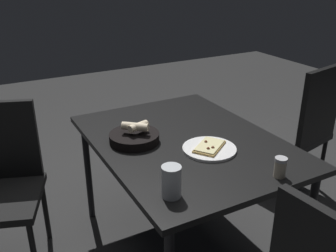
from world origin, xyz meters
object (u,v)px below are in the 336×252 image
chair_near (301,125)px  pepper_shaker (280,168)px  beer_glass (171,183)px  pizza_plate (209,148)px  dining_table (185,149)px  bread_basket (134,136)px

chair_near → pepper_shaker: bearing=127.2°
beer_glass → pepper_shaker: (-0.09, -0.48, -0.02)m
beer_glass → chair_near: chair_near is taller
pepper_shaker → chair_near: (0.63, -0.83, -0.21)m
pizza_plate → beer_glass: size_ratio=2.02×
pepper_shaker → pizza_plate: bearing=19.6°
dining_table → beer_glass: (-0.43, 0.32, 0.12)m
bread_basket → chair_near: size_ratio=0.27×
dining_table → beer_glass: beer_glass is taller
dining_table → bread_basket: bearing=68.8°
bread_basket → beer_glass: (-0.52, 0.07, 0.03)m
bread_basket → chair_near: 1.26m
dining_table → chair_near: chair_near is taller
dining_table → pizza_plate: size_ratio=4.48×
bread_basket → beer_glass: beer_glass is taller
dining_table → pepper_shaker: 0.55m
pizza_plate → beer_glass: (-0.26, 0.36, 0.05)m
pepper_shaker → chair_near: size_ratio=0.09×
beer_glass → chair_near: bearing=-67.8°
pizza_plate → bread_basket: (0.26, 0.29, 0.02)m
pizza_plate → chair_near: chair_near is taller
dining_table → chair_near: size_ratio=1.24×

